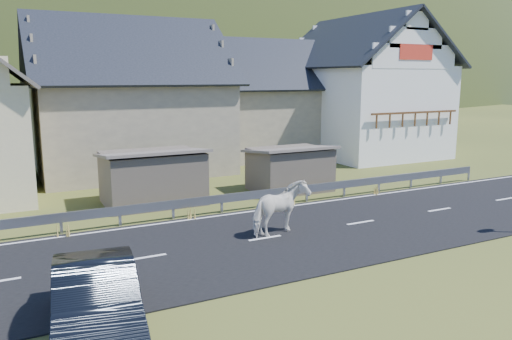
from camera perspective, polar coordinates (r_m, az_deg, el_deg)
ground at (r=16.82m, az=1.03°, el=-7.92°), size 160.00×160.00×0.00m
road at (r=16.81m, az=1.03°, el=-7.85°), size 60.00×7.00×0.04m
lane_markings at (r=16.80m, az=1.03°, el=-7.77°), size 60.00×6.60×0.01m
guardrail at (r=19.86m, az=-3.94°, el=-3.35°), size 28.10×0.09×0.75m
shed_left at (r=21.72m, az=-11.74°, el=-0.88°), size 4.30×3.30×2.40m
shed_right at (r=23.78m, az=3.87°, el=0.06°), size 3.80×2.90×2.20m
house_stone_a at (r=29.81m, az=-14.48°, el=8.91°), size 10.80×9.80×8.90m
house_stone_b at (r=35.20m, az=1.08°, el=8.80°), size 9.80×8.80×8.10m
house_white at (r=35.97m, az=12.00°, el=9.93°), size 8.80×10.80×9.70m
mountain at (r=196.14m, az=-22.97°, el=2.34°), size 440.00×280.00×260.00m
horse at (r=17.00m, az=2.82°, el=-4.40°), size 1.57×2.34×1.81m
car at (r=11.15m, az=-17.79°, el=-14.08°), size 2.19×4.89×1.56m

